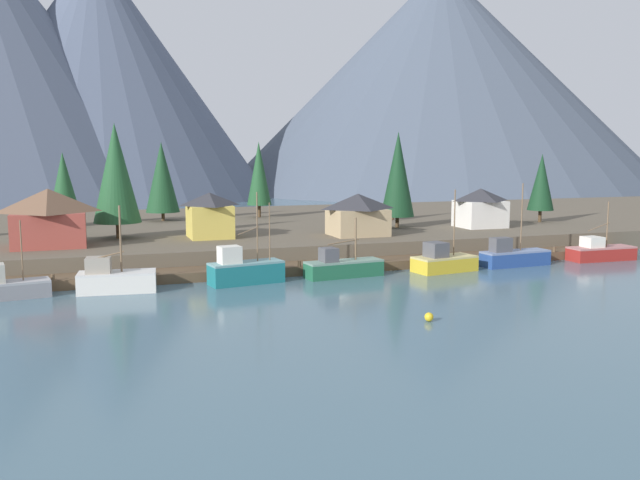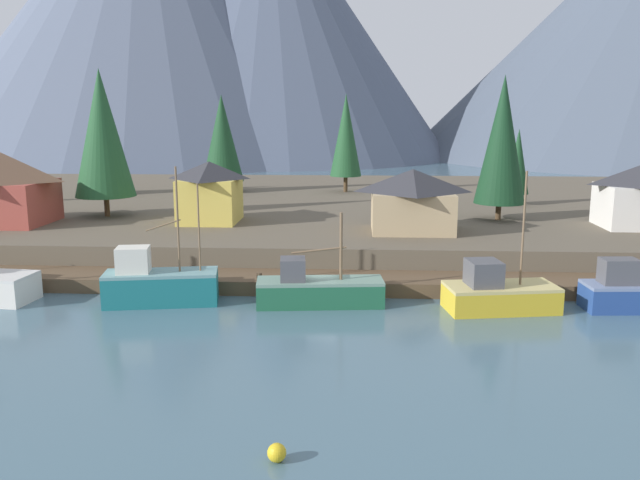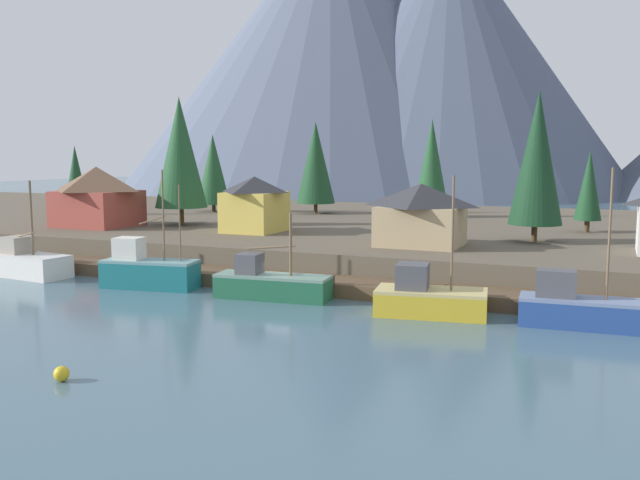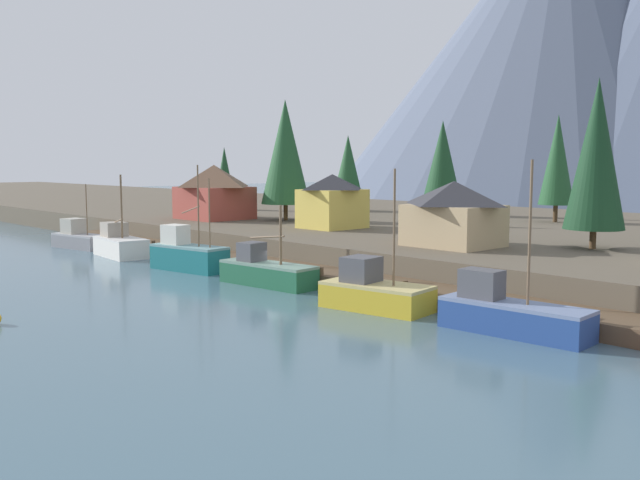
# 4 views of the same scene
# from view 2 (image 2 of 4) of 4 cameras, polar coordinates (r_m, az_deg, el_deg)

# --- Properties ---
(ground_plane) EXTENTS (400.00, 400.00, 1.00)m
(ground_plane) POSITION_cam_2_polar(r_m,az_deg,el_deg) (64.29, 0.84, -0.46)
(ground_plane) COLOR #476675
(dock) EXTENTS (80.00, 4.00, 1.60)m
(dock) POSITION_cam_2_polar(r_m,az_deg,el_deg) (46.54, -0.06, -3.73)
(dock) COLOR brown
(dock) RESTS_ON ground_plane
(shoreline_bank) EXTENTS (400.00, 56.00, 2.50)m
(shoreline_bank) POSITION_cam_2_polar(r_m,az_deg,el_deg) (75.79, 1.21, 2.66)
(shoreline_bank) COLOR brown
(shoreline_bank) RESTS_ON ground_plane
(mountain_west_peak) EXTENTS (118.79, 118.79, 77.34)m
(mountain_west_peak) POSITION_cam_2_polar(r_m,az_deg,el_deg) (191.14, -14.75, 18.71)
(mountain_west_peak) COLOR slate
(mountain_west_peak) RESTS_ON ground_plane
(mountain_central_peak) EXTENTS (97.26, 97.26, 69.95)m
(mountain_central_peak) POSITION_cam_2_polar(r_m,az_deg,el_deg) (186.22, -4.25, 18.09)
(mountain_central_peak) COLOR #4C566B
(mountain_central_peak) RESTS_ON ground_plane
(fishing_boat_teal) EXTENTS (7.59, 3.74, 9.00)m
(fishing_boat_teal) POSITION_cam_2_polar(r_m,az_deg,el_deg) (44.26, -13.88, -3.73)
(fishing_boat_teal) COLOR #196B70
(fishing_boat_teal) RESTS_ON ground_plane
(fishing_boat_green) EXTENTS (8.39, 3.28, 6.11)m
(fishing_boat_green) POSITION_cam_2_polar(r_m,az_deg,el_deg) (42.76, -0.23, -4.34)
(fishing_boat_green) COLOR #1E5B3D
(fishing_boat_green) RESTS_ON ground_plane
(fishing_boat_yellow) EXTENTS (7.31, 4.19, 8.85)m
(fishing_boat_yellow) POSITION_cam_2_polar(r_m,az_deg,el_deg) (43.14, 15.20, -4.50)
(fishing_boat_yellow) COLOR gold
(fishing_boat_yellow) RESTS_ON ground_plane
(house_red) EXTENTS (8.00, 7.21, 6.39)m
(house_red) POSITION_cam_2_polar(r_m,az_deg,el_deg) (64.84, -25.82, 4.13)
(house_red) COLOR #9E4238
(house_red) RESTS_ON shoreline_bank
(house_yellow) EXTENTS (5.32, 6.03, 5.50)m
(house_yellow) POSITION_cam_2_polar(r_m,az_deg,el_deg) (60.29, -9.55, 4.20)
(house_yellow) COLOR gold
(house_yellow) RESTS_ON shoreline_bank
(house_white) EXTENTS (6.26, 5.63, 5.38)m
(house_white) POSITION_cam_2_polar(r_m,az_deg,el_deg) (63.05, 25.85, 3.48)
(house_white) COLOR silver
(house_white) RESTS_ON shoreline_bank
(house_tan) EXTENTS (7.04, 6.00, 5.23)m
(house_tan) POSITION_cam_2_polar(r_m,az_deg,el_deg) (55.31, 8.03, 3.49)
(house_tan) COLOR tan
(house_tan) RESTS_ON shoreline_bank
(conifer_near_right) EXTENTS (4.63, 4.63, 13.16)m
(conifer_near_right) POSITION_cam_2_polar(r_m,az_deg,el_deg) (62.55, 15.54, 8.37)
(conifer_near_right) COLOR #4C3823
(conifer_near_right) RESTS_ON shoreline_bank
(conifer_mid_left) EXTENTS (3.89, 3.89, 12.03)m
(conifer_mid_left) POSITION_cam_2_polar(r_m,az_deg,el_deg) (81.79, 2.26, 9.08)
(conifer_mid_left) COLOR #4C3823
(conifer_mid_left) RESTS_ON shoreline_bank
(conifer_mid_right) EXTENTS (5.09, 5.09, 11.94)m
(conifer_mid_right) POSITION_cam_2_polar(r_m,az_deg,el_deg) (82.60, -8.50, 8.74)
(conifer_mid_right) COLOR #4C3823
(conifer_mid_right) RESTS_ON shoreline_bank
(conifer_back_left) EXTENTS (4.49, 4.49, 10.41)m
(conifer_back_left) POSITION_cam_2_polar(r_m,az_deg,el_deg) (83.71, -18.29, 7.70)
(conifer_back_left) COLOR #4C3823
(conifer_back_left) RESTS_ON shoreline_bank
(conifer_back_right) EXTENTS (2.62, 2.62, 8.11)m
(conifer_back_right) POSITION_cam_2_polar(r_m,az_deg,el_deg) (73.42, 16.79, 6.54)
(conifer_back_right) COLOR #4C3823
(conifer_back_right) RESTS_ON shoreline_bank
(conifer_centre) EXTENTS (5.66, 5.66, 13.85)m
(conifer_centre) POSITION_cam_2_polar(r_m,az_deg,el_deg) (65.69, -18.39, 8.79)
(conifer_centre) COLOR #4C3823
(conifer_centre) RESTS_ON shoreline_bank
(channel_buoy) EXTENTS (0.70, 0.70, 0.70)m
(channel_buoy) POSITION_cam_2_polar(r_m,az_deg,el_deg) (24.92, -3.78, -17.96)
(channel_buoy) COLOR gold
(channel_buoy) RESTS_ON ground_plane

